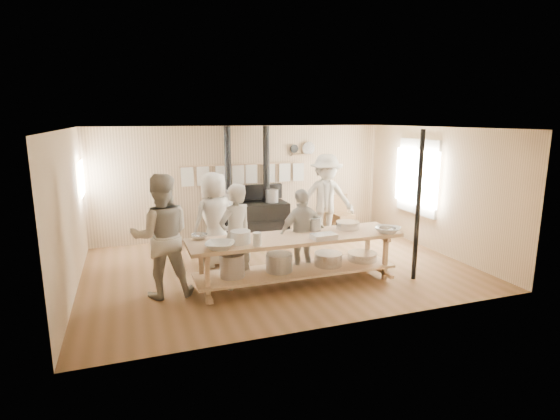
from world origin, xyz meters
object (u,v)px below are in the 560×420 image
at_px(stove, 248,217).
at_px(cook_right, 302,234).
at_px(cook_center, 215,219).
at_px(roasting_pan, 324,237).
at_px(cook_far_left, 236,237).
at_px(cook_left, 162,236).
at_px(cook_by_window, 326,199).
at_px(chair, 343,221).
at_px(prep_table, 295,255).

distance_m(stove, cook_right, 2.75).
relative_size(cook_center, roasting_pan, 4.55).
height_order(cook_far_left, cook_left, cook_left).
relative_size(cook_right, cook_by_window, 0.79).
xyz_separation_m(cook_far_left, cook_by_window, (2.56, 2.00, 0.12)).
xyz_separation_m(stove, chair, (2.37, -0.15, -0.25)).
xyz_separation_m(cook_center, cook_by_window, (2.67, 0.75, 0.10)).
bearing_deg(cook_right, cook_by_window, -134.32).
height_order(cook_far_left, chair, cook_far_left).
bearing_deg(cook_far_left, cook_by_window, -168.63).
distance_m(cook_by_window, chair, 1.26).
bearing_deg(cook_right, roasting_pan, 91.61).
bearing_deg(chair, cook_right, -134.11).
xyz_separation_m(cook_right, chair, (2.13, 2.57, -0.52)).
height_order(stove, cook_by_window, stove).
bearing_deg(roasting_pan, cook_center, 129.06).
relative_size(cook_left, roasting_pan, 4.95).
distance_m(cook_center, roasting_pan, 2.29).
distance_m(cook_center, cook_by_window, 2.77).
distance_m(chair, roasting_pan, 3.83).
height_order(prep_table, roasting_pan, roasting_pan).
distance_m(cook_left, chair, 5.26).
relative_size(stove, cook_left, 1.33).
relative_size(cook_center, cook_right, 1.13).
bearing_deg(cook_center, cook_far_left, 73.95).
bearing_deg(stove, cook_by_window, -27.32).
relative_size(stove, cook_center, 1.45).
bearing_deg(cook_far_left, prep_table, 141.76).
bearing_deg(cook_left, cook_by_window, -150.23).
distance_m(cook_by_window, roasting_pan, 2.81).
relative_size(cook_far_left, chair, 1.91).
height_order(prep_table, cook_left, cook_left).
distance_m(cook_right, chair, 3.38).
distance_m(prep_table, cook_center, 1.84).
relative_size(cook_right, chair, 1.72).
bearing_deg(cook_by_window, stove, 160.84).
bearing_deg(prep_table, cook_by_window, 54.16).
bearing_deg(cook_far_left, cook_center, -111.72).
bearing_deg(cook_left, chair, -147.69).
xyz_separation_m(cook_far_left, roasting_pan, (1.34, -0.53, 0.02)).
bearing_deg(cook_center, chair, -178.49).
relative_size(stove, cook_far_left, 1.48).
height_order(cook_left, cook_by_window, cook_by_window).
bearing_deg(roasting_pan, stove, 96.11).
bearing_deg(roasting_pan, chair, 57.82).
bearing_deg(stove, cook_far_left, -109.13).
bearing_deg(cook_left, stove, -125.54).
height_order(prep_table, cook_center, cook_center).
height_order(prep_table, chair, chair).
bearing_deg(cook_by_window, prep_table, -117.67).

